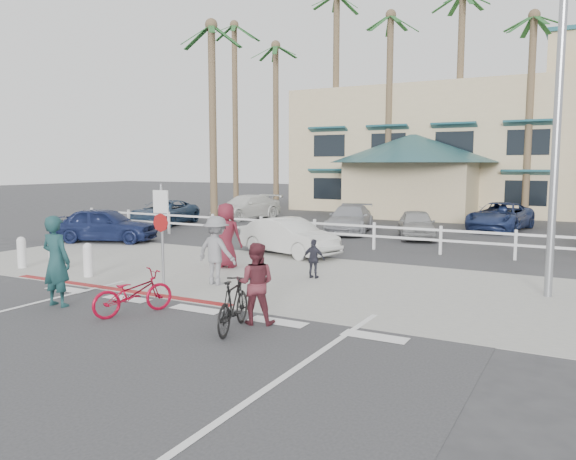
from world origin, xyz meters
The scene contains 34 objects.
ground centered at (0.00, 0.00, 0.00)m, with size 140.00×140.00×0.00m, color #333335.
bike_path centered at (0.00, -2.00, 0.00)m, with size 12.00×16.00×0.01m, color #333335.
sidewalk_plaza centered at (0.00, 4.50, 0.01)m, with size 22.00×7.00×0.01m, color gray.
cross_street centered at (0.00, 8.50, 0.00)m, with size 40.00×5.00×0.01m, color #333335.
parking_lot centered at (0.00, 18.00, 0.00)m, with size 50.00×16.00×0.01m, color #333335.
curb_red centered at (-3.00, 1.20, 0.01)m, with size 7.00×0.25×0.02m, color maroon.
rail_fence centered at (0.50, 10.50, 0.50)m, with size 29.40×0.16×1.00m, color silver, non-canonical shape.
building centered at (2.00, 31.00, 5.65)m, with size 28.00×16.00×11.30m, color #CEB98D, non-canonical shape.
sign_post centered at (-2.30, 2.20, 1.45)m, with size 0.50×0.10×2.90m, color gray, non-canonical shape.
bollard_0 centered at (-4.80, 2.00, 0.47)m, with size 0.26×0.26×0.95m, color silver, non-canonical shape.
bollard_1 centered at (-6.20, 2.00, 0.47)m, with size 0.26×0.26×0.95m, color silver, non-canonical shape.
bollard_2 centered at (-7.60, 2.00, 0.47)m, with size 0.26×0.26×0.95m, color silver, non-canonical shape.
streetlight_0 centered at (6.50, 5.50, 4.50)m, with size 0.60×2.00×9.00m, color gray, non-canonical shape.
palm_0 centered at (-16.00, 26.00, 7.50)m, with size 4.00×4.00×15.00m, color #1D4D23, non-canonical shape.
palm_1 centered at (-12.00, 25.00, 6.50)m, with size 4.00×4.00×13.00m, color #1D4D23, non-canonical shape.
palm_2 centered at (-8.00, 26.00, 8.00)m, with size 4.00×4.00×16.00m, color #1D4D23, non-canonical shape.
palm_3 centered at (-4.00, 25.00, 7.00)m, with size 4.00×4.00×14.00m, color #1D4D23, non-canonical shape.
palm_4 centered at (0.00, 26.00, 7.50)m, with size 4.00×4.00×15.00m, color #1D4D23, non-canonical shape.
palm_5 centered at (4.00, 25.00, 6.50)m, with size 4.00×4.00×13.00m, color #1D4D23, non-canonical shape.
palm_10 centered at (-10.00, 15.00, 6.00)m, with size 4.00×4.00×12.00m, color #1D4D23, non-canonical shape.
bike_red centered at (-0.92, -0.31, 0.45)m, with size 0.60×1.73×0.91m, color maroon.
rider_red centered at (-2.86, -0.59, 1.00)m, with size 0.73×0.48×2.00m, color #183B3D.
bike_black centered at (1.54, -0.27, 0.50)m, with size 0.47×1.66×1.00m, color black.
rider_black centered at (1.66, 0.33, 0.80)m, with size 0.78×0.60×1.60m, color #5B232C.
pedestrian_a centered at (-1.12, 2.89, 0.89)m, with size 1.15×0.66×1.78m, color gray.
pedestrian_child centered at (0.75, 4.79, 0.54)m, with size 0.63×0.26×1.08m, color #282934.
pedestrian_b centered at (-2.28, 5.00, 0.97)m, with size 0.95×0.62×1.95m, color maroon.
car_white_sedan centered at (-1.78, 8.01, 0.63)m, with size 1.33×3.81×1.26m, color silver.
car_red_compact centered at (-9.76, 7.32, 0.69)m, with size 1.64×4.08×1.39m, color #16204B.
lot_car_0 centered at (-11.94, 13.33, 0.64)m, with size 2.11×4.58×1.27m, color navy.
lot_car_1 centered at (-2.33, 14.83, 0.62)m, with size 1.74×4.28×1.24m, color #9799A0.
lot_car_2 centered at (0.88, 14.33, 0.60)m, with size 1.42×3.54×1.21m, color #979797.
lot_car_4 centered at (-9.94, 17.94, 0.68)m, with size 1.91×4.69×1.36m, color white.
lot_car_5 centered at (3.52, 19.09, 0.65)m, with size 2.17×4.71×1.31m, color navy.
Camera 1 is at (7.30, -8.73, 3.09)m, focal length 35.00 mm.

